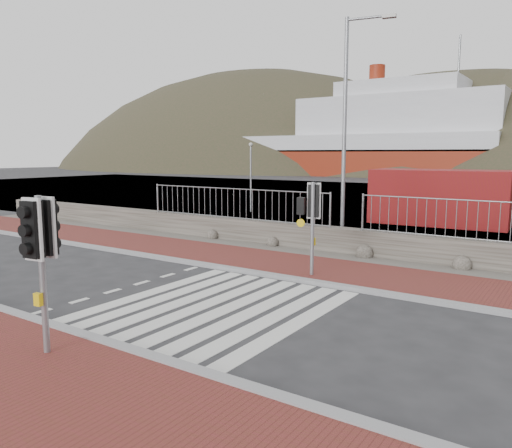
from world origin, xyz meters
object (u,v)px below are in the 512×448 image
Objects in this scene: traffic_signal_near at (41,242)px; traffic_signal_far at (311,209)px; ferry at (359,142)px; shipping_container at (440,197)px; streetlight at (348,122)px.

traffic_signal_far is (1.17, 7.52, -0.06)m from traffic_signal_near.
ferry is 7.75× the size of shipping_container.
ferry is 6.11× the size of streetlight.
ferry is at bearing 101.65° from streetlight.
traffic_signal_far is at bearing 73.41° from traffic_signal_near.
traffic_signal_near is 0.34× the size of streetlight.
streetlight is at bearing -100.12° from shipping_container.
traffic_signal_near is 1.04× the size of traffic_signal_far.
traffic_signal_near reaches higher than shipping_container.
ferry is 18.51× the size of traffic_signal_far.
streetlight reaches higher than shipping_container.
shipping_container is at bearing 78.31° from traffic_signal_near.
streetlight is (0.25, 12.01, 2.59)m from traffic_signal_near.
traffic_signal_near reaches higher than traffic_signal_far.
traffic_signal_near is at bearing -71.53° from ferry.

